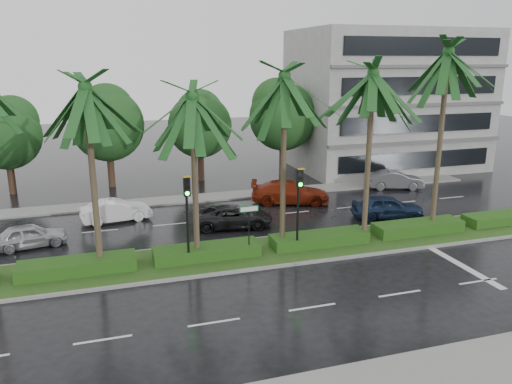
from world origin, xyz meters
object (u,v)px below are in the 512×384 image
object	(u,v)px
car_white	(116,211)
car_darkgrey	(233,216)
car_blue	(387,207)
signal_median_left	(187,207)
street_sign	(249,218)
car_grey	(395,180)
car_silver	(29,236)
car_red	(290,192)

from	to	relation	value
car_white	car_darkgrey	bearing A→B (deg)	-124.58
car_blue	signal_median_left	bearing A→B (deg)	123.12
street_sign	car_grey	distance (m)	17.64
car_silver	car_grey	world-z (taller)	car_grey
car_silver	car_red	bearing A→B (deg)	-86.90
car_silver	car_red	xyz separation A→B (m)	(16.00, 3.69, 0.14)
car_silver	car_red	size ratio (longest dim) A/B	0.70
street_sign	car_grey	bearing A→B (deg)	34.44
signal_median_left	car_darkgrey	world-z (taller)	signal_median_left
signal_median_left	car_red	xyz separation A→B (m)	(8.50, 8.86, -2.23)
car_silver	car_grey	size ratio (longest dim) A/B	0.89
signal_median_left	car_red	distance (m)	12.48
signal_median_left	street_sign	world-z (taller)	signal_median_left
car_grey	car_white	bearing A→B (deg)	111.66
car_grey	street_sign	bearing A→B (deg)	140.91
car_blue	car_grey	size ratio (longest dim) A/B	1.04
car_silver	car_darkgrey	bearing A→B (deg)	-99.97
signal_median_left	car_grey	distance (m)	20.35
car_darkgrey	signal_median_left	bearing A→B (deg)	154.04
car_silver	car_darkgrey	xyz separation A→B (m)	(11.00, -0.02, 0.01)
car_white	car_darkgrey	world-z (taller)	car_white
signal_median_left	car_darkgrey	bearing A→B (deg)	55.84
car_silver	car_blue	distance (m)	20.54
car_silver	car_grey	bearing A→B (deg)	-88.67
car_darkgrey	car_silver	bearing A→B (deg)	98.11
street_sign	car_silver	bearing A→B (deg)	154.57
car_red	car_grey	size ratio (longest dim) A/B	1.27
car_grey	signal_median_left	bearing A→B (deg)	136.52
car_white	car_blue	bearing A→B (deg)	-114.36
street_sign	signal_median_left	bearing A→B (deg)	-176.53
car_darkgrey	car_red	xyz separation A→B (m)	(5.00, 3.70, 0.13)
car_silver	car_white	world-z (taller)	car_white
car_white	car_darkgrey	distance (m)	7.20
street_sign	car_darkgrey	distance (m)	5.22
signal_median_left	car_silver	bearing A→B (deg)	145.39
street_sign	car_red	xyz separation A→B (m)	(5.50, 8.68, -1.35)
car_red	car_grey	world-z (taller)	car_red
car_blue	street_sign	bearing A→B (deg)	126.80
car_silver	car_white	xyz separation A→B (m)	(4.50, 3.09, 0.05)
street_sign	car_grey	xyz separation A→B (m)	(14.50, 9.94, -1.44)
signal_median_left	car_grey	xyz separation A→B (m)	(17.50, 10.12, -2.31)
car_darkgrey	car_grey	bearing A→B (deg)	-62.26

